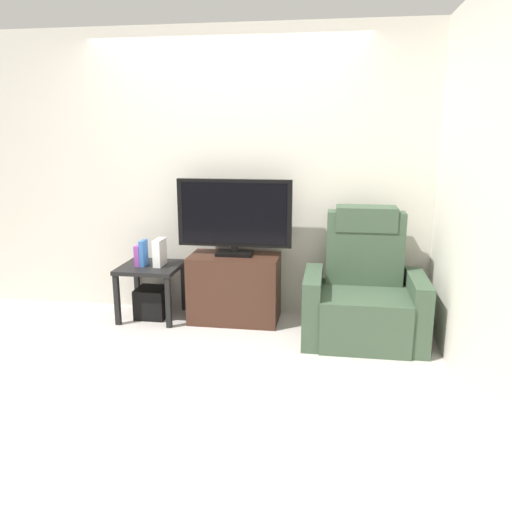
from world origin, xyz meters
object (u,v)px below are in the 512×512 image
at_px(tv_stand, 235,288).
at_px(book_middle, 144,253).
at_px(book_leftmost, 139,255).
at_px(side_table, 151,274).
at_px(game_console, 160,252).
at_px(television, 234,215).
at_px(recliner_armchair, 364,295).
at_px(subwoofer_box, 152,302).

xyz_separation_m(tv_stand, book_middle, (-0.83, -0.05, 0.31)).
distance_m(book_leftmost, book_middle, 0.05).
height_order(side_table, book_middle, book_middle).
relative_size(side_table, game_console, 2.20).
height_order(tv_stand, game_console, game_console).
height_order(tv_stand, television, television).
bearing_deg(book_middle, recliner_armchair, -5.25).
bearing_deg(book_middle, book_leftmost, 180.00).
xyz_separation_m(recliner_armchair, subwoofer_box, (-1.92, 0.20, -0.23)).
relative_size(recliner_armchair, side_table, 2.00).
xyz_separation_m(side_table, game_console, (0.09, 0.01, 0.20)).
bearing_deg(television, game_console, -176.68).
relative_size(television, book_middle, 4.30).
height_order(subwoofer_box, book_leftmost, book_leftmost).
bearing_deg(recliner_armchair, side_table, 168.39).
relative_size(television, book_leftmost, 5.42).
distance_m(television, side_table, 0.96).
bearing_deg(book_leftmost, television, 4.55).
bearing_deg(side_table, book_leftmost, -168.69).
relative_size(book_leftmost, book_middle, 0.79).
bearing_deg(subwoofer_box, book_middle, -159.06).
distance_m(television, game_console, 0.77).
bearing_deg(side_table, game_console, 6.34).
bearing_deg(recliner_armchair, book_middle, 169.12).
xyz_separation_m(subwoofer_box, book_leftmost, (-0.10, -0.02, 0.45)).
relative_size(television, game_console, 4.16).
xyz_separation_m(tv_stand, game_console, (-0.69, -0.02, 0.31)).
distance_m(television, subwoofer_box, 1.14).
distance_m(tv_stand, recliner_armchair, 1.16).
height_order(book_leftmost, game_console, game_console).
bearing_deg(side_table, book_middle, -159.06).
bearing_deg(television, recliner_armchair, -12.42).
bearing_deg(game_console, recliner_armchair, -6.58).
bearing_deg(book_leftmost, subwoofer_box, 11.31).
bearing_deg(subwoofer_box, game_console, 6.34).
distance_m(television, book_middle, 0.91).
bearing_deg(book_leftmost, tv_stand, 3.34).
bearing_deg(game_console, side_table, -173.66).
distance_m(subwoofer_box, book_leftmost, 0.46).
xyz_separation_m(television, side_table, (-0.78, -0.05, -0.55)).
distance_m(television, book_leftmost, 0.96).
height_order(recliner_armchair, side_table, recliner_armchair).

